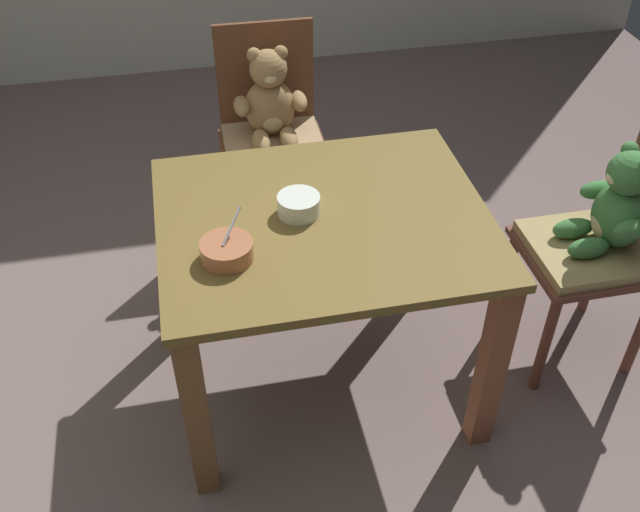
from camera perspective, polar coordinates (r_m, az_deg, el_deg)
name	(u,v)px	position (r m, az deg, el deg)	size (l,w,h in m)	color
ground_plane	(323,377)	(2.61, 0.23, -9.50)	(5.20, 5.20, 0.04)	#735F5B
dining_table	(323,252)	(2.20, 0.27, 0.33)	(0.97, 0.81, 0.70)	brown
teddy_chair_near_right	(608,229)	(2.51, 21.68, 2.01)	(0.41, 0.38, 0.87)	brown
teddy_chair_far_center	(271,120)	(2.89, -3.86, 10.61)	(0.42, 0.38, 0.89)	brown
porridge_bowl_terracotta_near_left	(227,250)	(1.96, -7.34, 0.44)	(0.14, 0.14, 0.13)	#B36C46
porridge_bowl_white_center	(299,205)	(2.11, -1.69, 4.06)	(0.13, 0.13, 0.06)	silver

